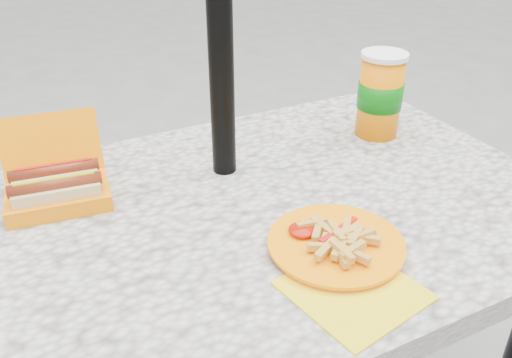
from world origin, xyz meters
name	(u,v)px	position (x,y,z in m)	size (l,w,h in m)	color
picnic_table	(258,250)	(0.00, 0.00, 0.64)	(1.20, 0.80, 0.75)	beige
umbrella_pole	(219,3)	(0.00, 0.16, 1.10)	(0.05, 0.05, 2.20)	black
hotdog_box	(57,187)	(-0.34, 0.19, 0.78)	(0.21, 0.20, 0.15)	#FF8200
fries_plate	(337,247)	(0.05, -0.19, 0.76)	(0.26, 0.32, 0.04)	yellow
soda_cup	(380,95)	(0.40, 0.16, 0.85)	(0.11, 0.11, 0.20)	#FF7900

